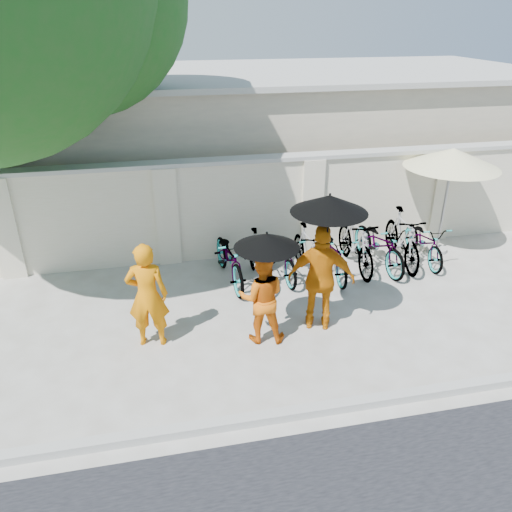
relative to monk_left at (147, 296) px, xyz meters
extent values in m
plane|color=#B6B4AF|center=(1.44, -0.31, -0.85)|extent=(80.00, 80.00, 0.00)
cube|color=#A1A29E|center=(1.44, -2.01, -0.79)|extent=(40.00, 0.16, 0.12)
cube|color=beige|center=(2.44, 2.89, 0.15)|extent=(20.00, 0.30, 2.00)
cube|color=#BDB198|center=(3.44, 6.69, 0.75)|extent=(14.00, 6.00, 3.20)
imported|color=orange|center=(0.00, 0.00, 0.00)|extent=(0.67, 0.49, 1.70)
imported|color=#D65E0C|center=(1.70, -0.24, -0.10)|extent=(0.83, 0.70, 1.50)
cylinder|color=black|center=(1.75, -0.32, 0.44)|extent=(0.02, 0.02, 0.89)
cone|color=black|center=(1.75, -0.32, 0.88)|extent=(0.96, 0.96, 0.22)
imported|color=#C76A09|center=(2.69, -0.10, 0.04)|extent=(1.13, 0.76, 1.79)
cylinder|color=black|center=(2.71, -0.18, 0.74)|extent=(0.02, 0.02, 1.16)
cone|color=black|center=(2.71, -0.18, 1.32)|extent=(1.14, 1.14, 0.26)
cylinder|color=#A1A29E|center=(6.10, 2.10, -0.81)|extent=(0.43, 0.43, 0.09)
cylinder|color=gray|center=(6.10, 2.10, 0.16)|extent=(0.06, 0.06, 2.02)
cone|color=beige|center=(6.10, 2.10, 1.21)|extent=(2.09, 2.09, 0.39)
imported|color=gray|center=(1.52, 1.72, -0.36)|extent=(0.84, 1.94, 0.99)
imported|color=gray|center=(2.03, 1.60, -0.36)|extent=(0.47, 1.64, 0.98)
imported|color=gray|center=(2.53, 1.76, -0.40)|extent=(0.74, 1.76, 0.90)
imported|color=gray|center=(3.04, 1.69, -0.36)|extent=(0.53, 1.64, 0.98)
imported|color=gray|center=(3.54, 1.58, -0.40)|extent=(0.67, 1.73, 0.89)
imported|color=gray|center=(4.05, 1.75, -0.30)|extent=(0.54, 1.85, 1.11)
imported|color=gray|center=(4.55, 1.73, -0.36)|extent=(0.86, 1.93, 0.98)
imported|color=gray|center=(5.06, 1.77, -0.30)|extent=(0.71, 1.89, 1.11)
imported|color=gray|center=(5.57, 1.76, -0.42)|extent=(0.67, 1.68, 0.87)
camera|label=1|loc=(0.27, -6.63, 3.81)|focal=35.00mm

